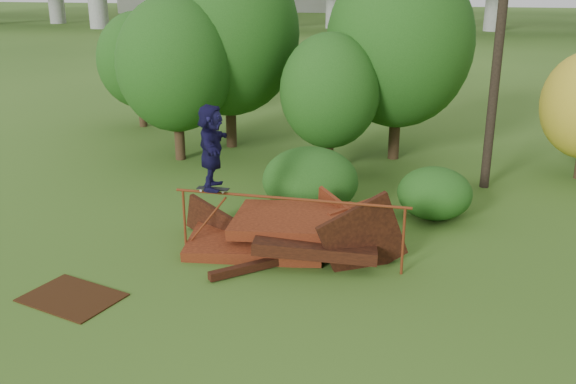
% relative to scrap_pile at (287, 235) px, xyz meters
% --- Properties ---
extents(ground, '(240.00, 240.00, 0.00)m').
position_rel_scrap_pile_xyz_m(ground, '(0.89, -2.26, -0.41)').
color(ground, '#2D5116').
rests_on(ground, ground).
extents(scrap_pile, '(5.71, 3.65, 2.21)m').
position_rel_scrap_pile_xyz_m(scrap_pile, '(0.00, 0.00, 0.00)').
color(scrap_pile, '#3D160A').
rests_on(scrap_pile, ground).
extents(grind_rail, '(5.38, 0.18, 1.60)m').
position_rel_scrap_pile_xyz_m(grind_rail, '(0.20, -0.59, 0.89)').
color(grind_rail, maroon).
rests_on(grind_rail, ground).
extents(skateboard, '(0.74, 0.21, 0.08)m').
position_rel_scrap_pile_xyz_m(skateboard, '(-1.61, -0.55, 1.24)').
color(skateboard, black).
rests_on(skateboard, grind_rail).
extents(skater, '(0.94, 1.88, 1.94)m').
position_rel_scrap_pile_xyz_m(skater, '(-1.61, -0.55, 2.23)').
color(skater, '#131039').
rests_on(skater, skateboard).
extents(flat_plate, '(2.22, 1.86, 0.03)m').
position_rel_scrap_pile_xyz_m(flat_plate, '(-3.82, -3.20, -0.40)').
color(flat_plate, black).
rests_on(flat_plate, ground).
extents(tree_0, '(4.03, 4.03, 5.69)m').
position_rel_scrap_pile_xyz_m(tree_0, '(-5.41, 7.03, 2.95)').
color(tree_0, black).
rests_on(tree_0, ground).
extents(tree_1, '(5.17, 5.17, 7.20)m').
position_rel_scrap_pile_xyz_m(tree_1, '(-4.13, 9.10, 3.80)').
color(tree_1, black).
rests_on(tree_1, ground).
extents(tree_2, '(3.25, 3.25, 4.57)m').
position_rel_scrap_pile_xyz_m(tree_2, '(-0.02, 6.70, 2.29)').
color(tree_2, black).
rests_on(tree_2, ground).
extents(tree_3, '(5.01, 5.01, 6.95)m').
position_rel_scrap_pile_xyz_m(tree_3, '(2.02, 8.73, 3.65)').
color(tree_3, black).
rests_on(tree_3, ground).
extents(tree_6, '(3.47, 3.47, 4.85)m').
position_rel_scrap_pile_xyz_m(tree_6, '(-8.84, 11.52, 2.43)').
color(tree_6, black).
rests_on(tree_6, ground).
extents(shrub_left, '(2.65, 2.45, 1.84)m').
position_rel_scrap_pile_xyz_m(shrub_left, '(0.06, 2.76, 0.51)').
color(shrub_left, '#194211').
rests_on(shrub_left, ground).
extents(shrub_right, '(2.00, 1.83, 1.42)m').
position_rel_scrap_pile_xyz_m(shrub_right, '(3.42, 2.99, 0.30)').
color(shrub_right, '#194211').
rests_on(shrub_right, ground).
extents(utility_pole, '(1.40, 0.28, 9.60)m').
position_rel_scrap_pile_xyz_m(utility_pole, '(4.98, 6.05, 4.46)').
color(utility_pole, black).
rests_on(utility_pole, ground).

